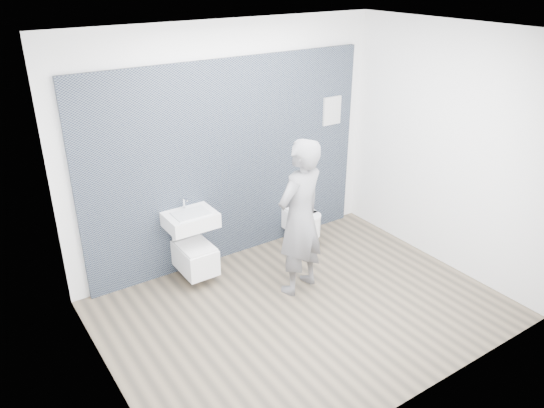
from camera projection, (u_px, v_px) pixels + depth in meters
ground at (304, 310)px, 5.59m from camera, size 4.00×4.00×0.00m
room_shell at (308, 154)px, 4.86m from camera, size 4.00×4.00×4.00m
tile_wall at (234, 252)px, 6.70m from camera, size 3.60×0.06×2.40m
washbasin at (191, 219)px, 5.87m from camera, size 0.55×0.41×0.41m
toilet_square at (195, 256)px, 6.02m from camera, size 0.36×0.52×0.71m
toilet_rounded at (303, 222)px, 6.78m from camera, size 0.31×0.53×0.29m
info_placard at (327, 224)px, 7.41m from camera, size 0.27×0.03×0.36m
visitor at (300, 218)px, 5.60m from camera, size 0.72×0.57×1.75m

